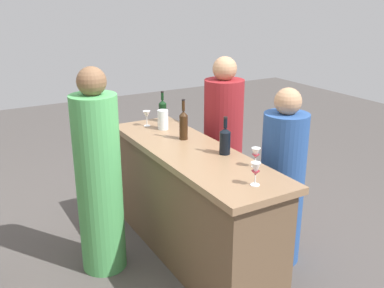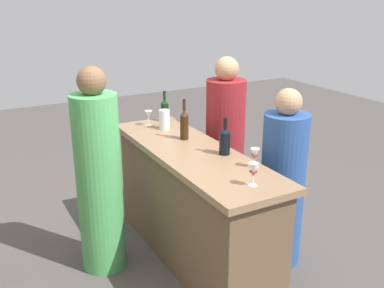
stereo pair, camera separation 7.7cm
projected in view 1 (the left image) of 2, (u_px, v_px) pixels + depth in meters
ground_plane at (192, 257)px, 3.71m from camera, size 12.00×12.00×0.00m
bar_counter at (192, 205)px, 3.56m from camera, size 1.92×0.58×0.96m
wine_bottle_leftmost_near_black at (225, 140)px, 3.29m from camera, size 0.08×0.08×0.29m
wine_bottle_second_left_amber_brown at (183, 124)px, 3.61m from camera, size 0.07×0.07×0.34m
wine_bottle_center_dark_green at (163, 110)px, 4.13m from camera, size 0.07×0.07×0.29m
wine_glass_near_left at (256, 154)px, 3.05m from camera, size 0.06×0.06×0.14m
wine_glass_near_center at (256, 170)px, 2.76m from camera, size 0.06×0.06×0.15m
wine_glass_near_right at (147, 115)px, 3.98m from camera, size 0.07×0.07×0.14m
water_pitcher at (163, 120)px, 3.89m from camera, size 0.10×0.10×0.17m
person_left_guest at (223, 146)px, 4.18m from camera, size 0.47×0.47×1.57m
person_center_guest at (282, 185)px, 3.49m from camera, size 0.45×0.45×1.45m
person_server_behind at (99, 181)px, 3.36m from camera, size 0.45×0.45×1.62m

